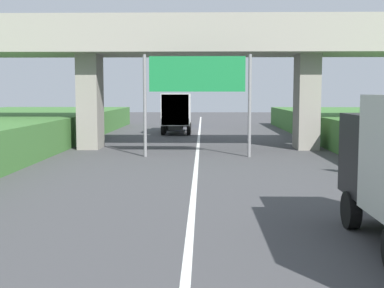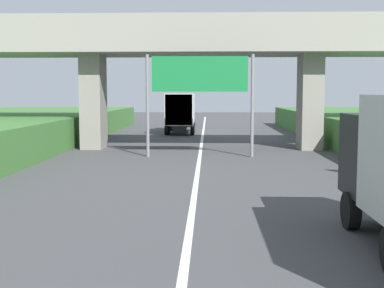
{
  "view_description": "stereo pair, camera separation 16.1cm",
  "coord_description": "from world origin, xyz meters",
  "px_view_note": "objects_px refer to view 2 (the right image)",
  "views": [
    {
      "loc": [
        0.32,
        6.35,
        3.47
      ],
      "look_at": [
        0.0,
        21.05,
        2.0
      ],
      "focal_mm": 47.59,
      "sensor_mm": 36.0,
      "label": 1
    },
    {
      "loc": [
        0.48,
        6.36,
        3.47
      ],
      "look_at": [
        0.0,
        21.05,
        2.0
      ],
      "focal_mm": 47.59,
      "sensor_mm": 36.0,
      "label": 2
    }
  ],
  "objects_px": {
    "speed_limit_sign": "(378,142)",
    "truck_white": "(181,111)",
    "car_blue": "(186,118)",
    "construction_barrel_3": "(381,179)",
    "overhead_highway_sign": "(200,81)"
  },
  "relations": [
    {
      "from": "speed_limit_sign",
      "to": "truck_white",
      "type": "xyz_separation_m",
      "value": [
        -9.34,
        23.56,
        0.46
      ]
    },
    {
      "from": "car_blue",
      "to": "construction_barrel_3",
      "type": "relative_size",
      "value": 4.56
    },
    {
      "from": "speed_limit_sign",
      "to": "overhead_highway_sign",
      "type": "bearing_deg",
      "value": 137.52
    },
    {
      "from": "speed_limit_sign",
      "to": "car_blue",
      "type": "relative_size",
      "value": 0.54
    },
    {
      "from": "speed_limit_sign",
      "to": "truck_white",
      "type": "bearing_deg",
      "value": 111.62
    },
    {
      "from": "speed_limit_sign",
      "to": "car_blue",
      "type": "bearing_deg",
      "value": 105.58
    },
    {
      "from": "truck_white",
      "to": "car_blue",
      "type": "xyz_separation_m",
      "value": [
        0.02,
        9.85,
        -1.08
      ]
    },
    {
      "from": "car_blue",
      "to": "speed_limit_sign",
      "type": "bearing_deg",
      "value": -74.42
    },
    {
      "from": "truck_white",
      "to": "car_blue",
      "type": "relative_size",
      "value": 1.78
    },
    {
      "from": "truck_white",
      "to": "construction_barrel_3",
      "type": "height_order",
      "value": "truck_white"
    },
    {
      "from": "truck_white",
      "to": "construction_barrel_3",
      "type": "relative_size",
      "value": 8.11
    },
    {
      "from": "speed_limit_sign",
      "to": "truck_white",
      "type": "relative_size",
      "value": 0.31
    },
    {
      "from": "overhead_highway_sign",
      "to": "car_blue",
      "type": "relative_size",
      "value": 1.43
    },
    {
      "from": "overhead_highway_sign",
      "to": "truck_white",
      "type": "distance_m",
      "value": 17.04
    },
    {
      "from": "speed_limit_sign",
      "to": "car_blue",
      "type": "distance_m",
      "value": 34.69
    }
  ]
}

